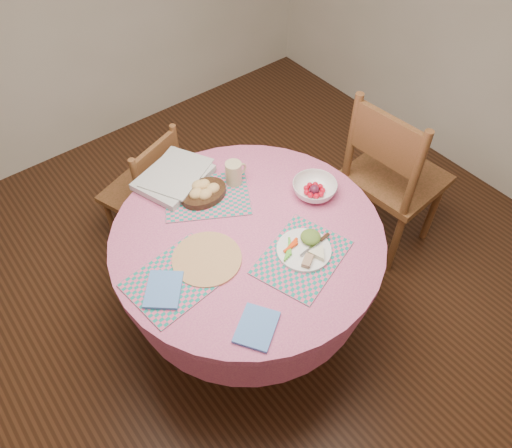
# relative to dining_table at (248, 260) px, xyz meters

# --- Properties ---
(ground) EXTENTS (4.00, 4.00, 0.00)m
(ground) POSITION_rel_dining_table_xyz_m (0.00, 0.00, -0.56)
(ground) COLOR #331C0F
(ground) RESTS_ON ground
(room_envelope) EXTENTS (4.01, 4.01, 2.71)m
(room_envelope) POSITION_rel_dining_table_xyz_m (0.00, 0.00, 1.16)
(room_envelope) COLOR silver
(room_envelope) RESTS_ON ground
(dining_table) EXTENTS (1.24, 1.24, 0.75)m
(dining_table) POSITION_rel_dining_table_xyz_m (0.00, 0.00, 0.00)
(dining_table) COLOR #D16186
(dining_table) RESTS_ON ground
(chair_right) EXTENTS (0.50, 0.52, 1.05)m
(chair_right) POSITION_rel_dining_table_xyz_m (0.99, -0.03, -0.01)
(chair_right) COLOR brown
(chair_right) RESTS_ON ground
(chair_back) EXTENTS (0.49, 0.48, 0.84)m
(chair_back) POSITION_rel_dining_table_xyz_m (-0.09, 0.83, -0.12)
(chair_back) COLOR brown
(chair_back) RESTS_ON ground
(placemat_front) EXTENTS (0.47, 0.41, 0.01)m
(placemat_front) POSITION_rel_dining_table_xyz_m (0.10, -0.25, 0.20)
(placemat_front) COLOR #168073
(placemat_front) RESTS_ON dining_table
(placemat_left) EXTENTS (0.43, 0.34, 0.01)m
(placemat_left) POSITION_rel_dining_table_xyz_m (-0.38, -0.02, 0.20)
(placemat_left) COLOR #168073
(placemat_left) RESTS_ON dining_table
(placemat_back) EXTENTS (0.50, 0.46, 0.01)m
(placemat_back) POSITION_rel_dining_table_xyz_m (-0.01, 0.30, 0.20)
(placemat_back) COLOR #168073
(placemat_back) RESTS_ON dining_table
(wicker_trivet) EXTENTS (0.30, 0.30, 0.01)m
(wicker_trivet) POSITION_rel_dining_table_xyz_m (-0.23, -0.01, 0.20)
(wicker_trivet) COLOR #AC724A
(wicker_trivet) RESTS_ON dining_table
(napkin_near) EXTENTS (0.23, 0.22, 0.01)m
(napkin_near) POSITION_rel_dining_table_xyz_m (-0.26, -0.40, 0.20)
(napkin_near) COLOR #5081CF
(napkin_near) RESTS_ON dining_table
(napkin_far) EXTENTS (0.22, 0.23, 0.01)m
(napkin_far) POSITION_rel_dining_table_xyz_m (-0.46, -0.03, 0.21)
(napkin_far) COLOR #5081CF
(napkin_far) RESTS_ON placemat_left
(dinner_plate) EXTENTS (0.24, 0.25, 0.05)m
(dinner_plate) POSITION_rel_dining_table_xyz_m (0.14, -0.24, 0.22)
(dinner_plate) COLOR white
(dinner_plate) RESTS_ON placemat_front
(bread_bowl) EXTENTS (0.23, 0.23, 0.08)m
(bread_bowl) POSITION_rel_dining_table_xyz_m (-0.02, 0.31, 0.23)
(bread_bowl) COLOR black
(bread_bowl) RESTS_ON placemat_back
(latte_mug) EXTENTS (0.12, 0.08, 0.12)m
(latte_mug) POSITION_rel_dining_table_xyz_m (0.15, 0.30, 0.26)
(latte_mug) COLOR tan
(latte_mug) RESTS_ON placemat_back
(fruit_bowl) EXTENTS (0.28, 0.28, 0.07)m
(fruit_bowl) POSITION_rel_dining_table_xyz_m (0.41, 0.00, 0.23)
(fruit_bowl) COLOR white
(fruit_bowl) RESTS_ON dining_table
(newspaper_stack) EXTENTS (0.42, 0.37, 0.04)m
(newspaper_stack) POSITION_rel_dining_table_xyz_m (-0.07, 0.49, 0.22)
(newspaper_stack) COLOR silver
(newspaper_stack) RESTS_ON dining_table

